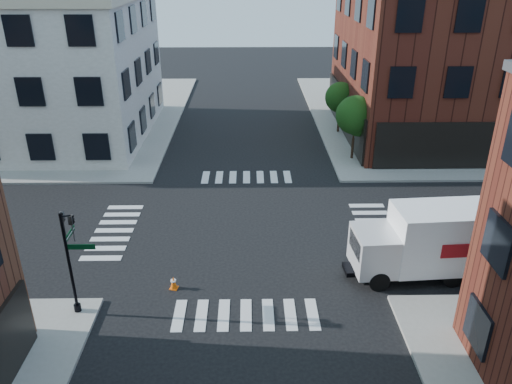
{
  "coord_description": "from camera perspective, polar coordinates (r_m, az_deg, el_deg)",
  "views": [
    {
      "loc": [
        0.16,
        -23.12,
        13.08
      ],
      "look_at": [
        0.5,
        -0.62,
        2.5
      ],
      "focal_mm": 35.0,
      "sensor_mm": 36.0,
      "label": 1
    }
  ],
  "objects": [
    {
      "name": "ground",
      "position": [
        26.57,
        -1.11,
        -4.32
      ],
      "size": [
        120.0,
        120.0,
        0.0
      ],
      "primitive_type": "plane",
      "color": "black",
      "rests_on": "ground"
    },
    {
      "name": "sidewalk_ne",
      "position": [
        50.5,
        23.78,
        8.13
      ],
      "size": [
        30.0,
        30.0,
        0.15
      ],
      "primitive_type": "cube",
      "color": "gray",
      "rests_on": "ground"
    },
    {
      "name": "sidewalk_nw",
      "position": [
        50.63,
        -25.8,
        7.79
      ],
      "size": [
        30.0,
        30.0,
        0.15
      ],
      "primitive_type": "cube",
      "color": "gray",
      "rests_on": "ground"
    },
    {
      "name": "building_ne",
      "position": [
        44.66,
        27.02,
        13.43
      ],
      "size": [
        25.0,
        16.0,
        12.0
      ],
      "primitive_type": "cube",
      "color": "#411710",
      "rests_on": "ground"
    },
    {
      "name": "building_nw",
      "position": [
        44.22,
        -27.26,
        12.62
      ],
      "size": [
        22.0,
        16.0,
        11.0
      ],
      "primitive_type": "cube",
      "color": "beige",
      "rests_on": "ground"
    },
    {
      "name": "tree_near",
      "position": [
        35.34,
        11.37,
        8.39
      ],
      "size": [
        2.69,
        2.69,
        4.49
      ],
      "color": "black",
      "rests_on": "ground"
    },
    {
      "name": "tree_far",
      "position": [
        41.08,
        9.69,
        10.44
      ],
      "size": [
        2.43,
        2.43,
        4.07
      ],
      "color": "black",
      "rests_on": "ground"
    },
    {
      "name": "signal_pole",
      "position": [
        20.55,
        -20.44,
        -6.42
      ],
      "size": [
        1.29,
        1.24,
        4.6
      ],
      "color": "black",
      "rests_on": "ground"
    },
    {
      "name": "box_truck",
      "position": [
        23.57,
        20.07,
        -5.28
      ],
      "size": [
        7.5,
        2.73,
        3.34
      ],
      "rotation": [
        0.0,
        0.0,
        0.07
      ],
      "color": "white",
      "rests_on": "ground"
    },
    {
      "name": "traffic_cone",
      "position": [
        22.3,
        -9.41,
        -10.19
      ],
      "size": [
        0.4,
        0.4,
        0.62
      ],
      "rotation": [
        0.0,
        0.0,
        -0.23
      ],
      "color": "#F8600B",
      "rests_on": "ground"
    }
  ]
}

